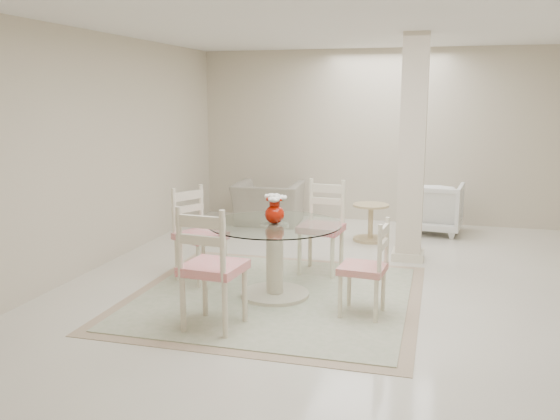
% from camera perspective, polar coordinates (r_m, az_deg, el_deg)
% --- Properties ---
extents(ground, '(7.00, 7.00, 0.00)m').
position_cam_1_polar(ground, '(6.31, 6.95, -7.44)').
color(ground, white).
rests_on(ground, ground).
extents(room_shell, '(6.02, 7.02, 2.71)m').
position_cam_1_polar(room_shell, '(5.99, 7.36, 9.65)').
color(room_shell, beige).
rests_on(room_shell, ground).
extents(column, '(0.30, 0.30, 2.70)m').
position_cam_1_polar(column, '(7.27, 12.63, 5.70)').
color(column, beige).
rests_on(column, ground).
extents(area_rug, '(2.84, 2.84, 0.02)m').
position_cam_1_polar(area_rug, '(5.99, -0.51, -8.29)').
color(area_rug, tan).
rests_on(area_rug, ground).
extents(dining_table, '(1.31, 1.31, 0.75)m').
position_cam_1_polar(dining_table, '(5.88, -0.51, -4.83)').
color(dining_table, beige).
rests_on(dining_table, ground).
extents(red_vase, '(0.22, 0.21, 0.29)m').
position_cam_1_polar(red_vase, '(5.76, -0.51, 0.11)').
color(red_vase, '#A41405').
rests_on(red_vase, dining_table).
extents(dining_chair_east, '(0.44, 0.44, 0.99)m').
position_cam_1_polar(dining_chair_east, '(5.39, 8.65, -4.90)').
color(dining_chair_east, '#F1E7C6').
rests_on(dining_chair_east, ground).
extents(dining_chair_north, '(0.50, 0.50, 1.15)m').
position_cam_1_polar(dining_chair_north, '(6.69, 4.18, -0.94)').
color(dining_chair_north, '#EEE8C4').
rests_on(dining_chair_north, ground).
extents(dining_chair_west, '(0.61, 0.61, 1.12)m').
position_cam_1_polar(dining_chair_west, '(6.44, -8.09, -1.63)').
color(dining_chair_west, '#EFE2C5').
rests_on(dining_chair_west, ground).
extents(dining_chair_south, '(0.53, 0.53, 1.20)m').
position_cam_1_polar(dining_chair_south, '(5.01, -6.83, -4.75)').
color(dining_chair_south, beige).
rests_on(dining_chair_south, ground).
extents(recliner_taupe, '(1.05, 0.93, 0.66)m').
position_cam_1_polar(recliner_taupe, '(9.20, -1.14, 0.60)').
color(recliner_taupe, gray).
rests_on(recliner_taupe, ground).
extents(armchair_white, '(0.88, 0.90, 0.74)m').
position_cam_1_polar(armchair_white, '(8.96, 14.55, 0.24)').
color(armchair_white, white).
rests_on(armchair_white, ground).
extents(side_table, '(0.49, 0.49, 0.51)m').
position_cam_1_polar(side_table, '(8.29, 8.71, -1.33)').
color(side_table, tan).
rests_on(side_table, ground).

